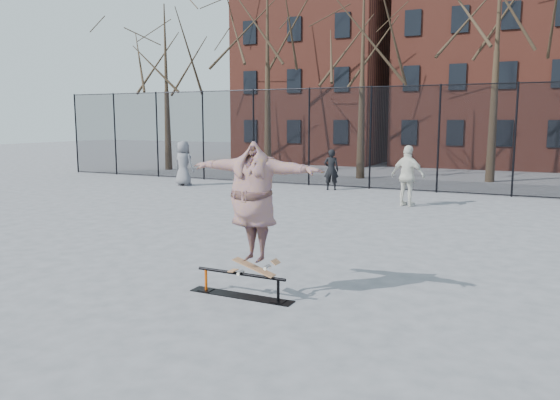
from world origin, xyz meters
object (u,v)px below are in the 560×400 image
at_px(bystander_white, 408,176).
at_px(skate_rail, 241,287).
at_px(skateboard, 254,271).
at_px(bystander_black, 331,170).
at_px(skater, 254,210).
at_px(bystander_grey, 184,163).

bearing_deg(bystander_white, skate_rail, 104.06).
height_order(skateboard, bystander_black, bystander_black).
bearing_deg(skate_rail, bystander_black, 104.67).
distance_m(skater, bystander_grey, 14.91).
height_order(skate_rail, bystander_black, bystander_black).
bearing_deg(skateboard, bystander_white, 89.89).
relative_size(skate_rail, bystander_grey, 0.94).
xyz_separation_m(skateboard, skater, (0.00, 0.00, 0.94)).
distance_m(skateboard, skater, 0.94).
bearing_deg(skate_rail, bystander_grey, 129.22).
relative_size(skate_rail, bystander_black, 1.09).
bearing_deg(skater, bystander_grey, 130.55).
bearing_deg(skater, bystander_black, 106.27).
bearing_deg(skate_rail, bystander_white, 88.57).
bearing_deg(bystander_grey, bystander_white, 176.34).
distance_m(skate_rail, bystander_white, 10.05).
bearing_deg(bystander_grey, bystander_black, -162.70).
bearing_deg(bystander_black, skater, 90.14).
relative_size(skate_rail, skateboard, 2.31).
relative_size(skateboard, bystander_black, 0.47).
height_order(skate_rail, bystander_white, bystander_white).
relative_size(skater, bystander_black, 1.39).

